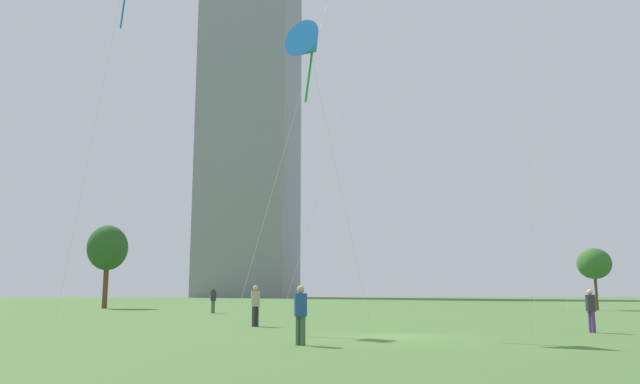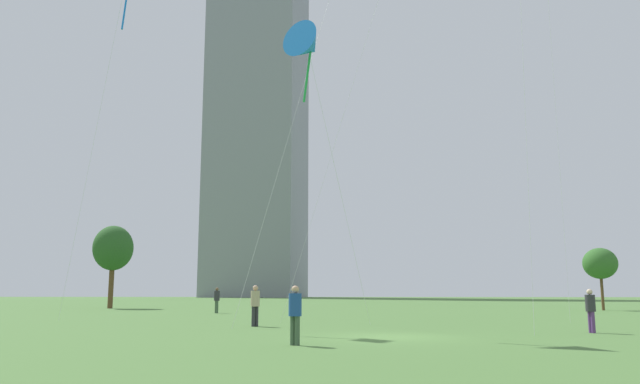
{
  "view_description": "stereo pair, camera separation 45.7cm",
  "coord_description": "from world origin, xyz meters",
  "px_view_note": "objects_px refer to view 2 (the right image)",
  "views": [
    {
      "loc": [
        -1.7,
        -22.2,
        1.63
      ],
      "look_at": [
        -2.91,
        7.53,
        6.48
      ],
      "focal_mm": 34.06,
      "sensor_mm": 36.0,
      "label": 1
    },
    {
      "loc": [
        -1.24,
        -22.18,
        1.63
      ],
      "look_at": [
        -2.91,
        7.53,
        6.48
      ],
      "focal_mm": 34.06,
      "sensor_mm": 36.0,
      "label": 2
    }
  ],
  "objects_px": {
    "person_standing_2": "(591,307)",
    "person_standing_3": "(295,311)",
    "person_standing_0": "(217,298)",
    "park_tree_0": "(600,264)",
    "person_standing_1": "(255,303)",
    "park_tree_1": "(113,249)",
    "kite_flying_2": "(307,45)",
    "distant_highrise_0": "(257,121)"
  },
  "relations": [
    {
      "from": "person_standing_2",
      "to": "kite_flying_2",
      "type": "xyz_separation_m",
      "value": [
        -11.2,
        0.17,
        11.19
      ]
    },
    {
      "from": "person_standing_1",
      "to": "park_tree_1",
      "type": "relative_size",
      "value": 0.24
    },
    {
      "from": "person_standing_2",
      "to": "park_tree_1",
      "type": "distance_m",
      "value": 45.24
    },
    {
      "from": "person_standing_3",
      "to": "park_tree_0",
      "type": "relative_size",
      "value": 0.34
    },
    {
      "from": "person_standing_1",
      "to": "park_tree_0",
      "type": "height_order",
      "value": "park_tree_0"
    },
    {
      "from": "park_tree_0",
      "to": "park_tree_1",
      "type": "distance_m",
      "value": 43.82
    },
    {
      "from": "person_standing_0",
      "to": "person_standing_2",
      "type": "xyz_separation_m",
      "value": [
        19.35,
        -19.96,
        -0.1
      ]
    },
    {
      "from": "person_standing_3",
      "to": "kite_flying_2",
      "type": "relative_size",
      "value": 0.14
    },
    {
      "from": "park_tree_1",
      "to": "person_standing_0",
      "type": "bearing_deg",
      "value": -42.5
    },
    {
      "from": "person_standing_0",
      "to": "person_standing_3",
      "type": "height_order",
      "value": "person_standing_0"
    },
    {
      "from": "distant_highrise_0",
      "to": "kite_flying_2",
      "type": "bearing_deg",
      "value": -70.36
    },
    {
      "from": "person_standing_1",
      "to": "person_standing_0",
      "type": "bearing_deg",
      "value": 58.77
    },
    {
      "from": "person_standing_0",
      "to": "distant_highrise_0",
      "type": "height_order",
      "value": "distant_highrise_0"
    },
    {
      "from": "park_tree_1",
      "to": "person_standing_3",
      "type": "bearing_deg",
      "value": -60.85
    },
    {
      "from": "park_tree_0",
      "to": "park_tree_1",
      "type": "relative_size",
      "value": 0.68
    },
    {
      "from": "kite_flying_2",
      "to": "person_standing_1",
      "type": "bearing_deg",
      "value": 127.94
    },
    {
      "from": "person_standing_3",
      "to": "person_standing_0",
      "type": "bearing_deg",
      "value": -36.47
    },
    {
      "from": "park_tree_1",
      "to": "distant_highrise_0",
      "type": "xyz_separation_m",
      "value": [
        -2.28,
        96.78,
        40.2
      ]
    },
    {
      "from": "person_standing_1",
      "to": "person_standing_2",
      "type": "xyz_separation_m",
      "value": [
        13.84,
        -3.56,
        -0.11
      ]
    },
    {
      "from": "person_standing_3",
      "to": "park_tree_1",
      "type": "xyz_separation_m",
      "value": [
        -20.99,
        37.63,
        4.54
      ]
    },
    {
      "from": "kite_flying_2",
      "to": "park_tree_0",
      "type": "bearing_deg",
      "value": 50.93
    },
    {
      "from": "person_standing_1",
      "to": "person_standing_2",
      "type": "distance_m",
      "value": 14.29
    },
    {
      "from": "person_standing_0",
      "to": "distant_highrise_0",
      "type": "xyz_separation_m",
      "value": [
        -14.97,
        108.41,
        44.7
      ]
    },
    {
      "from": "person_standing_0",
      "to": "park_tree_0",
      "type": "bearing_deg",
      "value": -114.33
    },
    {
      "from": "person_standing_2",
      "to": "park_tree_1",
      "type": "relative_size",
      "value": 0.22
    },
    {
      "from": "person_standing_0",
      "to": "person_standing_3",
      "type": "bearing_deg",
      "value": 158.35
    },
    {
      "from": "person_standing_1",
      "to": "distant_highrise_0",
      "type": "xyz_separation_m",
      "value": [
        -20.48,
        124.82,
        44.69
      ]
    },
    {
      "from": "park_tree_0",
      "to": "person_standing_1",
      "type": "bearing_deg",
      "value": -135.85
    },
    {
      "from": "person_standing_0",
      "to": "person_standing_2",
      "type": "bearing_deg",
      "value": -175.24
    },
    {
      "from": "kite_flying_2",
      "to": "person_standing_2",
      "type": "bearing_deg",
      "value": -0.85
    },
    {
      "from": "person_standing_0",
      "to": "person_standing_3",
      "type": "xyz_separation_m",
      "value": [
        8.3,
        -26.0,
        -0.04
      ]
    },
    {
      "from": "park_tree_1",
      "to": "park_tree_0",
      "type": "bearing_deg",
      "value": -4.35
    },
    {
      "from": "person_standing_1",
      "to": "distant_highrise_0",
      "type": "bearing_deg",
      "value": 49.52
    },
    {
      "from": "person_standing_2",
      "to": "person_standing_3",
      "type": "distance_m",
      "value": 12.6
    },
    {
      "from": "person_standing_2",
      "to": "person_standing_3",
      "type": "xyz_separation_m",
      "value": [
        -11.06,
        -6.04,
        0.05
      ]
    },
    {
      "from": "person_standing_0",
      "to": "park_tree_0",
      "type": "xyz_separation_m",
      "value": [
        30.97,
        8.31,
        2.83
      ]
    },
    {
      "from": "person_standing_1",
      "to": "park_tree_0",
      "type": "bearing_deg",
      "value": -5.66
    },
    {
      "from": "person_standing_1",
      "to": "person_standing_3",
      "type": "height_order",
      "value": "person_standing_1"
    },
    {
      "from": "person_standing_1",
      "to": "distant_highrise_0",
      "type": "height_order",
      "value": "distant_highrise_0"
    },
    {
      "from": "person_standing_1",
      "to": "person_standing_2",
      "type": "relative_size",
      "value": 1.11
    },
    {
      "from": "person_standing_0",
      "to": "person_standing_1",
      "type": "height_order",
      "value": "person_standing_1"
    },
    {
      "from": "person_standing_0",
      "to": "kite_flying_2",
      "type": "relative_size",
      "value": 0.14
    }
  ]
}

